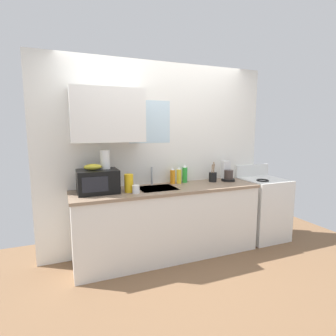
{
  "coord_description": "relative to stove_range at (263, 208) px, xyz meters",
  "views": [
    {
      "loc": [
        -1.24,
        -3.06,
        1.64
      ],
      "look_at": [
        0.0,
        0.0,
        1.15
      ],
      "focal_mm": 28.59,
      "sensor_mm": 36.0,
      "label": 1
    }
  ],
  "objects": [
    {
      "name": "counter_unit",
      "position": [
        -1.54,
        -0.0,
        0.0
      ],
      "size": [
        2.38,
        0.63,
        0.9
      ],
      "color": "white",
      "rests_on": "ground"
    },
    {
      "name": "cereal_canister",
      "position": [
        -2.05,
        -0.05,
        0.55
      ],
      "size": [
        0.1,
        0.1,
        0.21
      ],
      "primitive_type": "cylinder",
      "color": "gold",
      "rests_on": "counter_unit"
    },
    {
      "name": "sink_faucet",
      "position": [
        -1.67,
        0.24,
        0.56
      ],
      "size": [
        0.03,
        0.03,
        0.24
      ],
      "primitive_type": "cylinder",
      "color": "#B2B5BA",
      "rests_on": "counter_unit"
    },
    {
      "name": "utensil_crock",
      "position": [
        -0.81,
        0.12,
        0.51
      ],
      "size": [
        0.11,
        0.11,
        0.28
      ],
      "color": "black",
      "rests_on": "counter_unit"
    },
    {
      "name": "kitchen_wall_assembly",
      "position": [
        -1.66,
        0.31,
        0.89
      ],
      "size": [
        3.15,
        0.42,
        2.5
      ],
      "color": "white",
      "rests_on": "ground"
    },
    {
      "name": "dish_soap_bottle_green",
      "position": [
        -1.2,
        0.22,
        0.56
      ],
      "size": [
        0.07,
        0.07,
        0.25
      ],
      "color": "green",
      "rests_on": "counter_unit"
    },
    {
      "name": "coffee_maker",
      "position": [
        -0.58,
        0.1,
        0.55
      ],
      "size": [
        0.19,
        0.21,
        0.28
      ],
      "color": "black",
      "rests_on": "counter_unit"
    },
    {
      "name": "dish_soap_bottle_orange",
      "position": [
        -1.39,
        0.19,
        0.55
      ],
      "size": [
        0.07,
        0.07,
        0.22
      ],
      "color": "orange",
      "rests_on": "counter_unit"
    },
    {
      "name": "ground_plane",
      "position": [
        -1.53,
        -1.2,
        -0.47
      ],
      "size": [
        5.55,
        4.4,
        0.02
      ],
      "primitive_type": "cube",
      "color": "brown"
    },
    {
      "name": "mug_white",
      "position": [
        -1.99,
        -0.14,
        0.49
      ],
      "size": [
        0.08,
        0.08,
        0.09
      ],
      "primitive_type": "cylinder",
      "color": "white",
      "rests_on": "counter_unit"
    },
    {
      "name": "banana_bunch",
      "position": [
        -2.44,
        0.05,
        0.75
      ],
      "size": [
        0.2,
        0.11,
        0.07
      ],
      "primitive_type": "ellipsoid",
      "color": "gold",
      "rests_on": "microwave"
    },
    {
      "name": "dish_soap_bottle_yellow",
      "position": [
        -1.3,
        0.18,
        0.55
      ],
      "size": [
        0.06,
        0.06,
        0.23
      ],
      "color": "yellow",
      "rests_on": "counter_unit"
    },
    {
      "name": "microwave",
      "position": [
        -2.39,
        0.04,
        0.58
      ],
      "size": [
        0.46,
        0.35,
        0.27
      ],
      "color": "black",
      "rests_on": "counter_unit"
    },
    {
      "name": "stove_range",
      "position": [
        0.0,
        0.0,
        0.0
      ],
      "size": [
        0.6,
        0.6,
        1.08
      ],
      "color": "white",
      "rests_on": "ground"
    },
    {
      "name": "paper_towel_roll",
      "position": [
        -2.29,
        0.1,
        0.82
      ],
      "size": [
        0.11,
        0.11,
        0.22
      ],
      "primitive_type": "cylinder",
      "color": "white",
      "rests_on": "microwave"
    }
  ]
}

